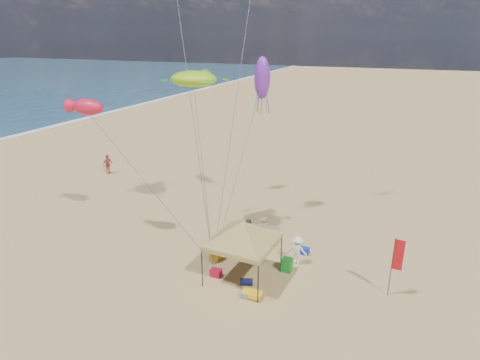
% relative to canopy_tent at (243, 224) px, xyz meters
% --- Properties ---
extents(ground, '(280.00, 280.00, 0.00)m').
position_rel_canopy_tent_xyz_m(ground, '(-1.44, 0.06, -3.02)').
color(ground, tan).
rests_on(ground, ground).
extents(canopy_tent, '(5.87, 5.87, 3.62)m').
position_rel_canopy_tent_xyz_m(canopy_tent, '(0.00, 0.00, 0.00)').
color(canopy_tent, black).
rests_on(canopy_tent, ground).
extents(feather_flag, '(0.46, 0.06, 2.99)m').
position_rel_canopy_tent_xyz_m(feather_flag, '(6.91, 1.35, -1.02)').
color(feather_flag, black).
rests_on(feather_flag, ground).
extents(cooler_red, '(0.54, 0.38, 0.38)m').
position_rel_canopy_tent_xyz_m(cooler_red, '(-1.32, -0.32, -2.83)').
color(cooler_red, red).
rests_on(cooler_red, ground).
extents(cooler_blue, '(0.54, 0.38, 0.38)m').
position_rel_canopy_tent_xyz_m(cooler_blue, '(2.22, 3.54, -2.83)').
color(cooler_blue, '#132B9E').
rests_on(cooler_blue, ground).
extents(bag_navy, '(0.69, 0.54, 0.36)m').
position_rel_canopy_tent_xyz_m(bag_navy, '(0.38, -0.46, -2.84)').
color(bag_navy, '#0D103A').
rests_on(bag_navy, ground).
extents(bag_orange, '(0.54, 0.69, 0.36)m').
position_rel_canopy_tent_xyz_m(bag_orange, '(-1.87, 2.91, -2.84)').
color(bag_orange, '#F7A70D').
rests_on(bag_orange, ground).
extents(chair_green, '(0.50, 0.50, 0.70)m').
position_rel_canopy_tent_xyz_m(chair_green, '(1.81, 1.53, -2.67)').
color(chair_green, '#177F23').
rests_on(chair_green, ground).
extents(chair_yellow, '(0.50, 0.50, 0.70)m').
position_rel_canopy_tent_xyz_m(chair_yellow, '(-2.04, 1.05, -2.67)').
color(chair_yellow, '#CA8D16').
rests_on(chair_yellow, ground).
extents(crate_grey, '(0.34, 0.30, 0.28)m').
position_rel_canopy_tent_xyz_m(crate_grey, '(0.68, -1.44, -2.88)').
color(crate_grey, slate).
rests_on(crate_grey, ground).
extents(beach_cart, '(0.90, 0.50, 0.24)m').
position_rel_canopy_tent_xyz_m(beach_cart, '(0.98, -1.28, -2.82)').
color(beach_cart, yellow).
rests_on(beach_cart, ground).
extents(person_near_a, '(0.83, 0.74, 1.91)m').
position_rel_canopy_tent_xyz_m(person_near_a, '(-0.15, 3.38, -2.06)').
color(person_near_a, '#A5755E').
rests_on(person_near_a, ground).
extents(person_near_b, '(0.90, 0.77, 1.64)m').
position_rel_canopy_tent_xyz_m(person_near_b, '(-0.93, 3.22, -2.20)').
color(person_near_b, '#323744').
rests_on(person_near_b, ground).
extents(person_near_c, '(1.09, 0.70, 1.59)m').
position_rel_canopy_tent_xyz_m(person_near_c, '(2.10, 2.40, -2.22)').
color(person_near_c, silver).
rests_on(person_near_c, ground).
extents(person_far_a, '(0.57, 1.06, 1.71)m').
position_rel_canopy_tent_xyz_m(person_far_a, '(-16.96, 10.38, -2.16)').
color(person_far_a, '#B64E46').
rests_on(person_far_a, ground).
extents(turtle_kite, '(3.29, 3.03, 0.88)m').
position_rel_canopy_tent_xyz_m(turtle_kite, '(-4.58, 3.98, 6.14)').
color(turtle_kite, '#8ACE18').
rests_on(turtle_kite, ground).
extents(fish_kite, '(2.25, 1.67, 0.90)m').
position_rel_canopy_tent_xyz_m(fish_kite, '(-9.67, 1.15, 4.71)').
color(fish_kite, red).
rests_on(fish_kite, ground).
extents(squid_kite, '(1.06, 1.06, 2.56)m').
position_rel_canopy_tent_xyz_m(squid_kite, '(-2.00, 7.89, 5.94)').
color(squid_kite, purple).
rests_on(squid_kite, ground).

